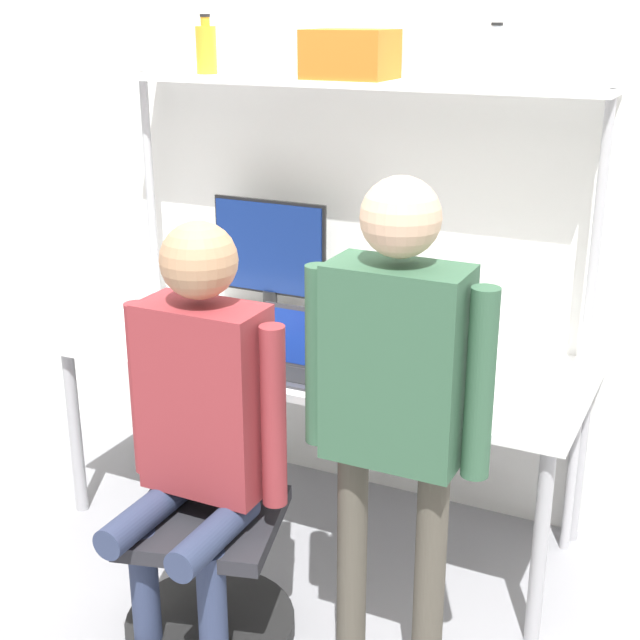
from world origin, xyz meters
TOP-DOWN VIEW (x-y plane):
  - ground_plane at (0.00, 0.00)m, footprint 12.00×12.00m
  - wall_back at (0.00, 0.83)m, footprint 8.00×0.06m
  - desk at (0.00, 0.41)m, footprint 1.99×0.78m
  - shelf_unit at (0.00, 0.67)m, footprint 1.89×0.25m
  - monitor at (-0.33, 0.64)m, footprint 0.50×0.21m
  - laptop at (-0.00, 0.21)m, footprint 0.31×0.22m
  - cell_phone at (0.26, 0.22)m, footprint 0.07×0.15m
  - office_chair at (-0.05, -0.31)m, footprint 0.56×0.56m
  - person_seated at (-0.03, -0.35)m, footprint 0.55×0.48m
  - person_standing at (0.58, -0.31)m, footprint 0.54×0.21m
  - bottle_amber at (-0.61, 0.67)m, footprint 0.08×0.08m
  - bottle_clear at (0.54, 0.67)m, footprint 0.08×0.08m
  - storage_box at (0.00, 0.67)m, footprint 0.31×0.23m

SIDE VIEW (x-z plane):
  - ground_plane at x=0.00m, z-range 0.00..0.00m
  - office_chair at x=-0.05m, z-range -0.18..0.72m
  - desk at x=0.00m, z-range 0.31..1.04m
  - cell_phone at x=0.26m, z-range 0.74..0.75m
  - laptop at x=0.00m, z-range 0.69..0.91m
  - person_seated at x=-0.03m, z-range 0.12..1.52m
  - person_standing at x=0.58m, z-range 0.21..1.78m
  - monitor at x=-0.33m, z-range 0.77..1.28m
  - wall_back at x=0.00m, z-range 0.00..2.70m
  - shelf_unit at x=0.00m, z-range 0.62..2.34m
  - bottle_clear at x=0.54m, z-range 1.71..1.91m
  - storage_box at x=0.00m, z-range 1.72..1.90m
  - bottle_amber at x=-0.61m, z-range 1.71..1.93m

